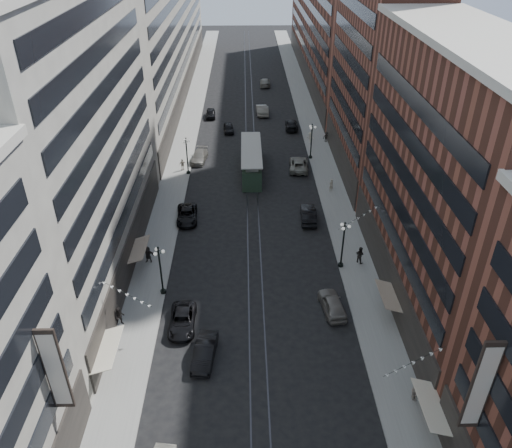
{
  "coord_description": "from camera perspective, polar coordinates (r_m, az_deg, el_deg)",
  "views": [
    {
      "loc": [
        -0.86,
        -10.79,
        32.17
      ],
      "look_at": [
        0.15,
        32.94,
        5.0
      ],
      "focal_mm": 35.0,
      "sensor_mm": 36.0,
      "label": 1
    }
  ],
  "objects": [
    {
      "name": "building_west_mid",
      "position": [
        50.08,
        -20.26,
        8.57
      ],
      "size": [
        8.0,
        36.0,
        28.0
      ],
      "primitive_type": "cube",
      "color": "#AAA696",
      "rests_on": "ground"
    },
    {
      "name": "car_4",
      "position": [
        48.39,
        8.71,
        -9.01
      ],
      "size": [
        2.48,
        4.94,
        1.61
      ],
      "primitive_type": "imported",
      "rotation": [
        0.0,
        0.0,
        3.27
      ],
      "color": "slate",
      "rests_on": "ground"
    },
    {
      "name": "pedestrian_6",
      "position": [
        74.37,
        -8.39,
        6.74
      ],
      "size": [
        1.13,
        0.79,
        1.77
      ],
      "primitive_type": "imported",
      "rotation": [
        0.0,
        0.0,
        3.48
      ],
      "color": "#B4A895",
      "rests_on": "sidewalk_west"
    },
    {
      "name": "pedestrian_2",
      "position": [
        47.75,
        -15.33,
        -10.14
      ],
      "size": [
        1.03,
        0.71,
        1.93
      ],
      "primitive_type": "imported",
      "rotation": [
        0.0,
        0.0,
        0.22
      ],
      "color": "black",
      "rests_on": "sidewalk_west"
    },
    {
      "name": "lamppost_sw_mid",
      "position": [
        72.41,
        -7.9,
        7.86
      ],
      "size": [
        1.03,
        1.14,
        5.52
      ],
      "color": "black",
      "rests_on": "sidewalk_west"
    },
    {
      "name": "building_west_far",
      "position": [
        109.69,
        -10.49,
        21.3
      ],
      "size": [
        8.0,
        90.0,
        26.0
      ],
      "primitive_type": "cube",
      "color": "#AAA696",
      "rests_on": "ground"
    },
    {
      "name": "ground",
      "position": [
        77.76,
        -0.58,
        7.41
      ],
      "size": [
        220.0,
        220.0,
        0.0
      ],
      "primitive_type": "plane",
      "color": "black",
      "rests_on": "ground"
    },
    {
      "name": "car_8",
      "position": [
        77.34,
        -6.51,
        7.67
      ],
      "size": [
        2.76,
        5.42,
        1.51
      ],
      "primitive_type": "imported",
      "rotation": [
        0.0,
        0.0,
        -0.13
      ],
      "color": "#67645C",
      "rests_on": "ground"
    },
    {
      "name": "lamppost_se_mid",
      "position": [
        77.19,
        6.35,
        9.52
      ],
      "size": [
        1.03,
        1.14,
        5.52
      ],
      "color": "black",
      "rests_on": "sidewalk_east"
    },
    {
      "name": "building_east_tower",
      "position": [
        70.03,
        14.52,
        21.76
      ],
      "size": [
        8.0,
        26.0,
        42.0
      ],
      "primitive_type": "cube",
      "color": "brown",
      "rests_on": "ground"
    },
    {
      "name": "car_extra_1",
      "position": [
        96.67,
        0.64,
        12.96
      ],
      "size": [
        2.07,
        5.41,
        1.76
      ],
      "primitive_type": "imported",
      "rotation": [
        0.0,
        0.0,
        3.18
      ],
      "color": "slate",
      "rests_on": "ground"
    },
    {
      "name": "pedestrian_7",
      "position": [
        54.78,
        11.78,
        -3.46
      ],
      "size": [
        1.04,
        1.03,
        1.94
      ],
      "primitive_type": "imported",
      "rotation": [
        0.0,
        0.0,
        2.36
      ],
      "color": "black",
      "rests_on": "sidewalk_east"
    },
    {
      "name": "sidewalk_west",
      "position": [
        87.52,
        -8.01,
        10.02
      ],
      "size": [
        4.0,
        180.0,
        0.15
      ],
      "primitive_type": "cube",
      "color": "gray",
      "rests_on": "ground"
    },
    {
      "name": "lamppost_se_far",
      "position": [
        52.7,
        9.91,
        -2.18
      ],
      "size": [
        1.03,
        1.14,
        5.52
      ],
      "color": "black",
      "rests_on": "sidewalk_east"
    },
    {
      "name": "building_east_far",
      "position": [
        118.88,
        7.9,
        21.81
      ],
      "size": [
        8.0,
        72.0,
        24.0
      ],
      "primitive_type": "cube",
      "color": "brown",
      "rests_on": "ground"
    },
    {
      "name": "pedestrian_5",
      "position": [
        54.94,
        -12.25,
        -3.41
      ],
      "size": [
        1.84,
        0.71,
        1.93
      ],
      "primitive_type": "imported",
      "rotation": [
        0.0,
        0.0,
        -0.11
      ],
      "color": "black",
      "rests_on": "sidewalk_west"
    },
    {
      "name": "car_12",
      "position": [
        89.66,
        4.08,
        11.26
      ],
      "size": [
        2.44,
        5.36,
        1.52
      ],
      "primitive_type": "imported",
      "rotation": [
        0.0,
        0.0,
        3.08
      ],
      "color": "black",
      "rests_on": "ground"
    },
    {
      "name": "building_east_mid",
      "position": [
        47.23,
        21.11,
        4.3
      ],
      "size": [
        8.0,
        30.0,
        24.0
      ],
      "primitive_type": "cube",
      "color": "brown",
      "rests_on": "ground"
    },
    {
      "name": "streetcar",
      "position": [
        73.08,
        -0.53,
        7.18
      ],
      "size": [
        2.9,
        13.1,
        3.62
      ],
      "color": "#253B2A",
      "rests_on": "ground"
    },
    {
      "name": "pedestrian_9",
      "position": [
        84.26,
        8.01,
        9.83
      ],
      "size": [
        1.19,
        0.72,
        1.72
      ],
      "primitive_type": "imported",
      "rotation": [
        0.0,
        0.0,
        0.25
      ],
      "color": "black",
      "rests_on": "sidewalk_east"
    },
    {
      "name": "car_2",
      "position": [
        46.8,
        -8.42,
        -10.85
      ],
      "size": [
        2.39,
        5.07,
        1.4
      ],
      "primitive_type": "imported",
      "rotation": [
        0.0,
        0.0,
        0.01
      ],
      "color": "black",
      "rests_on": "ground"
    },
    {
      "name": "car_9",
      "position": [
        95.34,
        -5.22,
        12.47
      ],
      "size": [
        1.93,
        4.39,
        1.47
      ],
      "primitive_type": "imported",
      "rotation": [
        0.0,
        0.0,
        0.04
      ],
      "color": "black",
      "rests_on": "ground"
    },
    {
      "name": "lamppost_sw_far",
      "position": [
        49.19,
        -10.86,
        -5.06
      ],
      "size": [
        1.03,
        1.14,
        5.52
      ],
      "color": "black",
      "rests_on": "sidewalk_west"
    },
    {
      "name": "car_extra_0",
      "position": [
        114.19,
        1.03,
        15.89
      ],
      "size": [
        2.37,
        5.52,
        1.59
      ],
      "primitive_type": "imported",
      "rotation": [
        0.0,
        0.0,
        3.11
      ],
      "color": "gray",
      "rests_on": "ground"
    },
    {
      "name": "car_14",
      "position": [
        96.29,
        0.88,
        12.84
      ],
      "size": [
        1.72,
        4.94,
        1.63
      ],
      "primitive_type": "imported",
      "rotation": [
        0.0,
        0.0,
        3.14
      ],
      "color": "slate",
      "rests_on": "ground"
    },
    {
      "name": "pedestrian_8",
      "position": [
        68.42,
        8.58,
        4.42
      ],
      "size": [
        0.79,
        0.7,
        1.82
      ],
      "primitive_type": "imported",
      "rotation": [
        0.0,
        0.0,
        3.64
      ],
      "color": "#A9A08C",
      "rests_on": "sidewalk_east"
    },
    {
      "name": "car_5",
      "position": [
        43.66,
        -5.88,
        -14.34
      ],
      "size": [
        2.19,
        4.91,
        1.57
      ],
      "primitive_type": "imported",
      "rotation": [
        0.0,
        0.0,
        -0.11
      ],
      "color": "black",
      "rests_on": "ground"
    },
    {
      "name": "car_13",
      "position": [
        88.13,
        -3.15,
        10.87
      ],
      "size": [
        2.02,
        4.21,
        1.39
      ],
      "primitive_type": "imported",
      "rotation": [
        0.0,
        0.0,
        0.09
      ],
      "color": "black",
      "rests_on": "ground"
    },
    {
      "name": "pedestrian_extra_0",
      "position": [
        83.72,
        6.22,
        9.83
      ],
      "size": [
        1.18,
        0.54,
        1.79
      ],
      "primitive_type": "imported",
      "rotation": [
        0.0,
        0.0,
        3.09
      ],
      "color": "beige",
      "rests_on": "sidewalk_east"
    },
    {
      "name": "rail_west",
      "position": [
        86.95,
        -1.14,
        10.13
      ],
      "size": [
        0.12,
        180.0,
        0.02
      ],
      "primitive_type": "cube",
      "color": "#2D2D33",
      "rests_on": "ground"
    },
    {
      "name": "sidewalk_east",
      "position": [
        87.74,
        6.64,
        10.17
      ],
      "size": [
        4.0,
        180.0,
        0.15
      ],
      "primitive_type": "cube",
      "color": "gray",
      "rests_on": "ground"
    },
    {
      "name": "car_11",
      "position": [
        74.51,
        4.9,
        6.83
      ],
      "size": [
        3.17,
        5.97,
        1.6
      ],
      "primitive_type": "imported",
      "rotation": [
        0.0,
        0.0,
        3.05
      ],
      "color": "gray",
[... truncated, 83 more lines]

